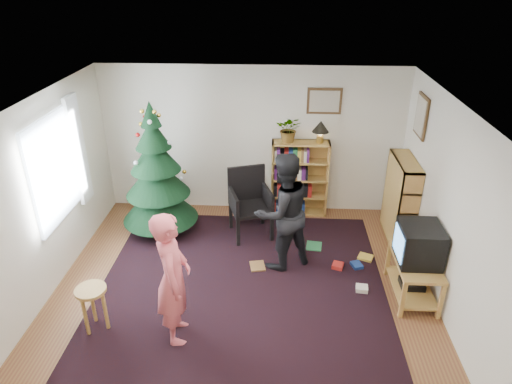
# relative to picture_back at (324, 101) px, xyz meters

# --- Properties ---
(floor) EXTENTS (5.00, 5.00, 0.00)m
(floor) POSITION_rel_picture_back_xyz_m (-1.15, -2.48, -1.95)
(floor) COLOR brown
(floor) RESTS_ON ground
(ceiling) EXTENTS (5.00, 5.00, 0.00)m
(ceiling) POSITION_rel_picture_back_xyz_m (-1.15, -2.48, 0.55)
(ceiling) COLOR white
(ceiling) RESTS_ON wall_back
(wall_back) EXTENTS (5.00, 0.02, 2.50)m
(wall_back) POSITION_rel_picture_back_xyz_m (-1.15, 0.02, -0.70)
(wall_back) COLOR silver
(wall_back) RESTS_ON floor
(wall_left) EXTENTS (0.02, 5.00, 2.50)m
(wall_left) POSITION_rel_picture_back_xyz_m (-3.65, -2.48, -0.70)
(wall_left) COLOR silver
(wall_left) RESTS_ON floor
(wall_right) EXTENTS (0.02, 5.00, 2.50)m
(wall_right) POSITION_rel_picture_back_xyz_m (1.35, -2.48, -0.70)
(wall_right) COLOR silver
(wall_right) RESTS_ON floor
(rug) EXTENTS (3.80, 3.60, 0.02)m
(rug) POSITION_rel_picture_back_xyz_m (-1.15, -2.17, -1.94)
(rug) COLOR black
(rug) RESTS_ON floor
(window_pane) EXTENTS (0.04, 1.20, 1.40)m
(window_pane) POSITION_rel_picture_back_xyz_m (-3.62, -1.88, -0.45)
(window_pane) COLOR silver
(window_pane) RESTS_ON wall_left
(curtain) EXTENTS (0.06, 0.35, 1.60)m
(curtain) POSITION_rel_picture_back_xyz_m (-3.58, -1.18, -0.45)
(curtain) COLOR white
(curtain) RESTS_ON wall_left
(picture_back) EXTENTS (0.55, 0.03, 0.42)m
(picture_back) POSITION_rel_picture_back_xyz_m (0.00, 0.00, 0.00)
(picture_back) COLOR #4C3319
(picture_back) RESTS_ON wall_back
(picture_right) EXTENTS (0.03, 0.50, 0.60)m
(picture_right) POSITION_rel_picture_back_xyz_m (1.33, -0.73, 0.00)
(picture_right) COLOR #4C3319
(picture_right) RESTS_ON wall_right
(christmas_tree) EXTENTS (1.19, 1.19, 2.15)m
(christmas_tree) POSITION_rel_picture_back_xyz_m (-2.57, -0.86, -1.05)
(christmas_tree) COLOR #3F2816
(christmas_tree) RESTS_ON rug
(bookshelf_back) EXTENTS (0.95, 0.30, 1.30)m
(bookshelf_back) POSITION_rel_picture_back_xyz_m (-0.34, -0.14, -1.29)
(bookshelf_back) COLOR #BA8542
(bookshelf_back) RESTS_ON floor
(bookshelf_right) EXTENTS (0.30, 0.95, 1.30)m
(bookshelf_right) POSITION_rel_picture_back_xyz_m (1.19, -0.81, -1.29)
(bookshelf_right) COLOR #BA8542
(bookshelf_right) RESTS_ON floor
(tv_stand) EXTENTS (0.52, 0.93, 0.55)m
(tv_stand) POSITION_rel_picture_back_xyz_m (1.07, -2.29, -1.62)
(tv_stand) COLOR #BA8542
(tv_stand) RESTS_ON floor
(crt_tv) EXTENTS (0.52, 0.56, 0.48)m
(crt_tv) POSITION_rel_picture_back_xyz_m (1.07, -2.29, -1.16)
(crt_tv) COLOR black
(crt_tv) RESTS_ON tv_stand
(armchair) EXTENTS (0.75, 0.76, 1.09)m
(armchair) POSITION_rel_picture_back_xyz_m (-1.12, -0.81, -1.36)
(armchair) COLOR black
(armchair) RESTS_ON rug
(stool) EXTENTS (0.36, 0.36, 0.59)m
(stool) POSITION_rel_picture_back_xyz_m (-2.81, -3.13, -1.49)
(stool) COLOR #BA8542
(stool) RESTS_ON floor
(person_standing) EXTENTS (0.49, 0.65, 1.63)m
(person_standing) POSITION_rel_picture_back_xyz_m (-1.83, -3.17, -1.14)
(person_standing) COLOR #D2545C
(person_standing) RESTS_ON rug
(person_by_chair) EXTENTS (1.05, 0.99, 1.72)m
(person_by_chair) POSITION_rel_picture_back_xyz_m (-0.63, -1.70, -1.09)
(person_by_chair) COLOR black
(person_by_chair) RESTS_ON rug
(potted_plant) EXTENTS (0.44, 0.40, 0.44)m
(potted_plant) POSITION_rel_picture_back_xyz_m (-0.54, -0.14, -0.43)
(potted_plant) COLOR gray
(potted_plant) RESTS_ON bookshelf_back
(table_lamp) EXTENTS (0.27, 0.27, 0.37)m
(table_lamp) POSITION_rel_picture_back_xyz_m (-0.04, -0.14, -0.40)
(table_lamp) COLOR #A57F33
(table_lamp) RESTS_ON bookshelf_back
(floor_clutter) EXTENTS (1.78, 1.22, 0.08)m
(floor_clutter) POSITION_rel_picture_back_xyz_m (0.10, -1.72, -1.91)
(floor_clutter) COLOR #A51E19
(floor_clutter) RESTS_ON rug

